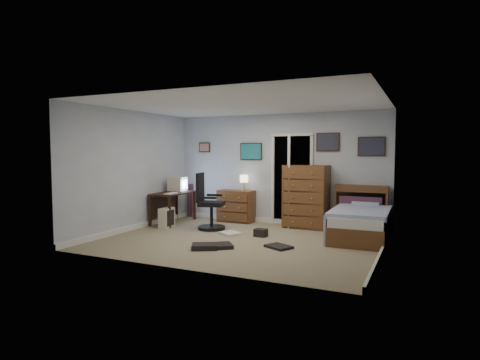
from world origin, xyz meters
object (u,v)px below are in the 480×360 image
computer_desk (170,199)px  office_chair (208,208)px  bed (361,223)px  tall_dresser (306,197)px  low_dresser (236,206)px

computer_desk → office_chair: bearing=-19.4°
office_chair → bed: size_ratio=0.62×
office_chair → tall_dresser: (1.83, 1.05, 0.21)m
tall_dresser → bed: bearing=-24.7°
office_chair → low_dresser: size_ratio=1.43×
computer_desk → bed: size_ratio=0.65×
tall_dresser → computer_desk: bearing=-164.3°
low_dresser → office_chair: bearing=-98.7°
office_chair → tall_dresser: size_ratio=0.88×
office_chair → bed: bearing=-7.3°
low_dresser → bed: size_ratio=0.43×
computer_desk → tall_dresser: (3.04, 0.72, 0.13)m
computer_desk → low_dresser: 1.55m
bed → tall_dresser: bearing=151.6°
computer_desk → low_dresser: bearing=25.1°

